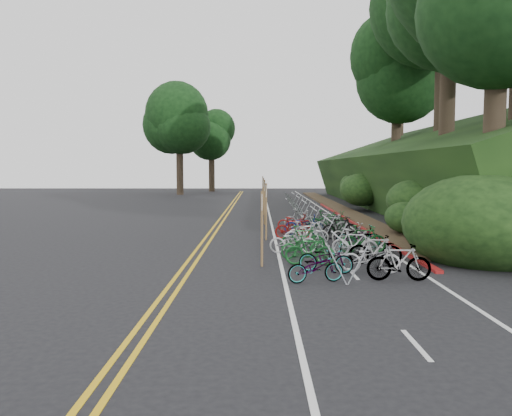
% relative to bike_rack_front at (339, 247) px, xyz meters
% --- Properties ---
extents(ground, '(120.00, 120.00, 0.00)m').
position_rel_bike_rack_front_xyz_m(ground, '(-2.67, 2.00, -0.82)').
color(ground, black).
rests_on(ground, ground).
extents(road_markings, '(7.47, 80.00, 0.01)m').
position_rel_bike_rack_front_xyz_m(road_markings, '(-2.04, 12.10, -0.81)').
color(road_markings, gold).
rests_on(road_markings, ground).
extents(red_curb, '(0.25, 28.00, 0.10)m').
position_rel_bike_rack_front_xyz_m(red_curb, '(3.03, 14.00, -0.77)').
color(red_curb, maroon).
rests_on(red_curb, ground).
extents(embankment, '(14.30, 48.14, 9.11)m').
position_rel_bike_rack_front_xyz_m(embankment, '(10.29, 21.04, 1.75)').
color(embankment, black).
rests_on(embankment, ground).
extents(tree_cluster, '(33.12, 54.60, 19.58)m').
position_rel_bike_rack_front_xyz_m(tree_cluster, '(7.09, 24.04, 11.37)').
color(tree_cluster, '#2D2319').
rests_on(tree_cluster, ground).
extents(bike_rack_front, '(1.11, 3.09, 1.10)m').
position_rel_bike_rack_front_xyz_m(bike_rack_front, '(0.00, 0.00, 0.00)').
color(bike_rack_front, '#979BA3').
rests_on(bike_rack_front, ground).
extents(bike_racks_rest, '(1.14, 23.00, 1.17)m').
position_rel_bike_rack_front_xyz_m(bike_racks_rest, '(0.33, 15.00, 0.04)').
color(bike_racks_rest, '#979BA3').
rests_on(bike_racks_rest, ground).
extents(signpost_near, '(0.08, 0.40, 2.44)m').
position_rel_bike_rack_front_xyz_m(signpost_near, '(-2.30, 1.12, 0.58)').
color(signpost_near, brown).
rests_on(signpost_near, ground).
extents(signposts_rest, '(0.08, 18.40, 2.50)m').
position_rel_bike_rack_front_xyz_m(signposts_rest, '(-2.07, 16.00, 0.61)').
color(signposts_rest, brown).
rests_on(signposts_rest, ground).
extents(bike_front, '(0.65, 1.76, 0.92)m').
position_rel_bike_rack_front_xyz_m(bike_front, '(-1.12, 3.61, -0.36)').
color(bike_front, '#9E9EA3').
rests_on(bike_front, ground).
extents(bike_valet, '(3.43, 13.99, 1.08)m').
position_rel_bike_rack_front_xyz_m(bike_valet, '(0.38, 5.13, -0.33)').
color(bike_valet, slate).
rests_on(bike_valet, ground).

